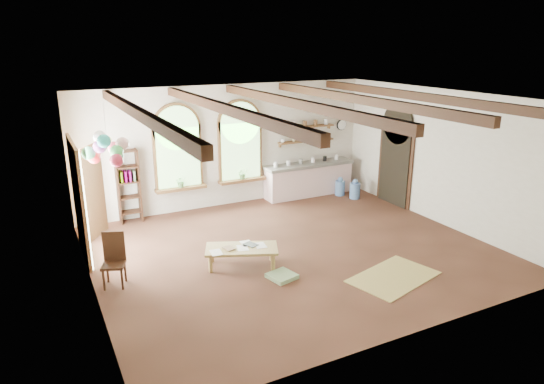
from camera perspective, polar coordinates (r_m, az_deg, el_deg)
floor at (r=10.37m, az=2.47°, el=-6.86°), size 8.00×8.00×0.00m
ceiling_beams at (r=9.53m, az=2.71°, el=10.40°), size 6.20×6.80×0.18m
window_left at (r=12.38m, az=-11.01°, el=4.82°), size 1.30×0.28×2.20m
window_right at (r=12.94m, az=-3.75°, el=5.63°), size 1.30×0.28×2.20m
left_doorway at (r=10.52m, az=-21.73°, el=-1.07°), size 0.10×1.90×2.50m
right_doorway at (r=13.37m, az=14.24°, el=3.18°), size 0.10×1.30×2.40m
kitchen_counter at (r=13.91m, az=4.31°, el=1.55°), size 2.68×0.62×0.94m
wall_shelf_lower at (r=13.81m, az=4.02°, el=6.03°), size 1.70×0.24×0.04m
wall_shelf_upper at (r=13.73m, az=4.06°, el=7.66°), size 1.70×0.24×0.04m
wall_clock at (r=14.47m, az=8.20°, el=7.83°), size 0.32×0.04×0.32m
bookshelf at (r=12.18m, az=-16.54°, el=0.65°), size 0.53×0.32×1.80m
coffee_table at (r=9.54m, az=-3.59°, el=-6.80°), size 1.54×1.14×0.40m
side_chair at (r=9.30m, az=-18.04°, el=-8.81°), size 0.50×0.50×0.99m
floor_mat at (r=9.52m, az=14.10°, el=-9.67°), size 1.89×1.43×0.02m
floor_cushion at (r=9.21m, az=1.18°, el=-9.86°), size 0.55×0.55×0.08m
water_jug_a at (r=14.05m, az=8.01°, el=0.55°), size 0.28×0.28×0.54m
water_jug_b at (r=13.81m, az=9.73°, el=0.24°), size 0.29×0.29×0.57m
balloon_cluster at (r=9.56m, az=-18.82°, el=4.85°), size 0.86×0.94×1.15m
table_book at (r=9.44m, az=-5.54°, el=-6.74°), size 0.23×0.29×0.02m
tablet at (r=9.64m, az=-2.51°, el=-6.19°), size 0.27×0.32×0.01m
potted_plant_left at (r=12.47m, az=-10.67°, el=1.22°), size 0.27×0.23×0.30m
potted_plant_right at (r=13.02m, az=-3.49°, el=2.18°), size 0.27×0.23×0.30m
shelf_cup_a at (r=13.43m, az=1.26°, el=6.04°), size 0.12×0.10×0.10m
shelf_cup_b at (r=13.59m, az=2.57°, el=6.16°), size 0.10×0.10×0.09m
shelf_bowl_a at (r=13.77m, az=3.85°, el=6.20°), size 0.22×0.22×0.05m
shelf_bowl_b at (r=13.95m, az=5.09°, el=6.33°), size 0.20×0.20×0.06m
shelf_vase at (r=14.12m, az=6.31°, el=6.70°), size 0.18×0.18×0.19m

